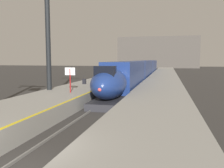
% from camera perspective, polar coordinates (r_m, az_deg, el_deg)
% --- Properties ---
extents(platform_left, '(4.80, 110.00, 1.05)m').
position_cam_1_polar(platform_left, '(32.64, -2.46, 0.07)').
color(platform_left, gray).
rests_on(platform_left, ground).
extents(platform_right, '(4.80, 110.00, 1.05)m').
position_cam_1_polar(platform_right, '(31.44, 11.89, -0.27)').
color(platform_right, gray).
rests_on(platform_right, ground).
extents(platform_left_safety_stripe, '(0.20, 107.80, 0.01)m').
position_cam_1_polar(platform_left_safety_stripe, '(32.05, 1.46, 0.92)').
color(platform_left_safety_stripe, yellow).
rests_on(platform_left_safety_stripe, platform_left).
extents(rail_main_left, '(0.08, 110.00, 0.12)m').
position_cam_1_polar(rail_main_left, '(34.66, 4.04, -0.37)').
color(rail_main_left, slate).
rests_on(rail_main_left, ground).
extents(rail_main_right, '(0.08, 110.00, 0.12)m').
position_cam_1_polar(rail_main_right, '(34.45, 6.50, -0.43)').
color(rail_main_right, slate).
rests_on(rail_main_right, ground).
extents(highspeed_train_main, '(2.92, 56.03, 3.60)m').
position_cam_1_polar(highspeed_train_main, '(43.88, 7.03, 3.41)').
color(highspeed_train_main, navy).
rests_on(highspeed_train_main, ground).
extents(station_column_mid, '(4.00, 0.68, 10.20)m').
position_cam_1_polar(station_column_mid, '(22.82, -15.20, 13.95)').
color(station_column_mid, black).
rests_on(station_column_mid, platform_left).
extents(passenger_near_edge, '(0.47, 0.40, 1.69)m').
position_cam_1_polar(passenger_near_edge, '(27.01, -2.24, 2.08)').
color(passenger_near_edge, '#23232D').
rests_on(passenger_near_edge, platform_left).
extents(rolling_suitcase, '(0.40, 0.22, 0.98)m').
position_cam_1_polar(rolling_suitcase, '(27.23, -6.67, 0.63)').
color(rolling_suitcase, black).
rests_on(rolling_suitcase, platform_left).
extents(departure_info_board, '(0.90, 0.10, 2.12)m').
position_cam_1_polar(departure_info_board, '(20.33, -10.02, 2.19)').
color(departure_info_board, maroon).
rests_on(departure_info_board, platform_left).
extents(terminus_back_wall, '(36.00, 2.00, 14.00)m').
position_cam_1_polar(terminus_back_wall, '(108.66, 10.83, 7.48)').
color(terminus_back_wall, '#4C4742').
rests_on(terminus_back_wall, ground).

